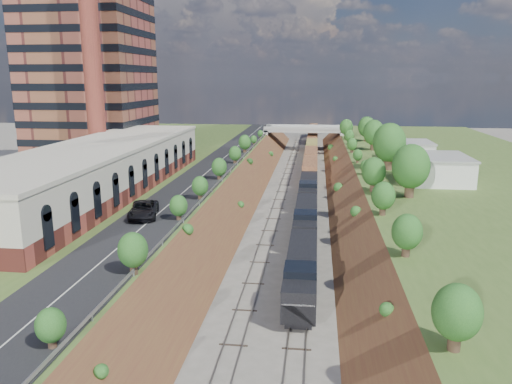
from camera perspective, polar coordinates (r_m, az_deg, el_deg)
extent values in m
cube|color=#435D26|center=(99.85, -14.82, 1.48)|extent=(44.00, 180.00, 5.00)
cube|color=#435D26|center=(97.36, 24.25, 0.47)|extent=(44.00, 180.00, 5.00)
cube|color=brown|center=(94.55, -2.24, -0.28)|extent=(10.00, 180.00, 10.00)
cube|color=brown|center=(93.68, 11.17, -0.64)|extent=(10.00, 180.00, 10.00)
cube|color=gray|center=(93.59, 2.85, -0.36)|extent=(1.58, 180.00, 0.18)
cube|color=gray|center=(93.38, 6.03, -0.45)|extent=(1.58, 180.00, 0.18)
cube|color=black|center=(94.34, -4.97, 2.79)|extent=(8.00, 180.00, 0.10)
cube|color=#99999E|center=(93.51, -2.51, 3.04)|extent=(0.06, 171.00, 0.30)
cube|color=brown|center=(77.39, -17.46, 0.80)|extent=(14.00, 62.00, 2.20)
cube|color=#BDB6A2|center=(76.81, -17.62, 3.17)|extent=(14.00, 62.00, 4.30)
cube|color=#BDB6A2|center=(76.47, -17.74, 4.94)|extent=(14.30, 62.30, 0.50)
cube|color=brown|center=(113.56, -18.61, 15.01)|extent=(22.00, 22.00, 44.00)
cylinder|color=brown|center=(95.61, -18.24, 14.35)|extent=(3.20, 3.20, 40.00)
cube|color=gray|center=(154.74, 1.22, 6.04)|extent=(1.50, 8.00, 6.20)
cube|color=gray|center=(154.19, 9.80, 5.83)|extent=(1.50, 8.00, 6.20)
cube|color=gray|center=(153.70, 5.52, 7.10)|extent=(24.00, 8.00, 1.00)
cube|color=gray|center=(149.64, 5.49, 7.26)|extent=(24.00, 0.30, 0.80)
cube|color=gray|center=(157.60, 5.57, 7.54)|extent=(24.00, 0.30, 0.80)
cube|color=silver|center=(86.44, 20.04, 2.44)|extent=(9.00, 12.00, 4.00)
cube|color=silver|center=(107.65, 17.20, 4.45)|extent=(8.00, 10.00, 3.60)
cylinder|color=#473323|center=(73.70, 17.12, 0.41)|extent=(1.30, 1.30, 2.62)
ellipsoid|color=#20511C|center=(73.12, 17.29, 2.82)|extent=(5.25, 5.25, 6.30)
cylinder|color=#473323|center=(55.52, -9.66, -3.93)|extent=(0.66, 0.66, 1.22)
ellipsoid|color=#20511C|center=(55.12, -9.72, -2.47)|extent=(2.45, 2.45, 2.94)
cube|color=black|center=(46.99, 4.94, -13.78)|extent=(2.40, 4.00, 0.90)
cube|color=black|center=(51.82, 5.23, -8.81)|extent=(3.05, 18.32, 2.97)
cube|color=black|center=(45.05, 4.90, -13.10)|extent=(2.81, 3.00, 1.80)
cube|color=silver|center=(44.62, 4.93, -11.94)|extent=(2.81, 3.00, 0.15)
cube|color=black|center=(46.86, 5.09, -8.96)|extent=(2.99, 3.10, 0.90)
cube|color=black|center=(70.14, 5.73, -3.00)|extent=(3.05, 18.32, 2.97)
cube|color=black|center=(88.88, 6.02, 0.39)|extent=(3.05, 18.32, 2.97)
cube|color=brown|center=(146.96, 6.44, 5.46)|extent=(3.05, 97.59, 3.66)
imported|color=black|center=(61.60, -12.73, -1.96)|extent=(4.61, 7.39, 1.90)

